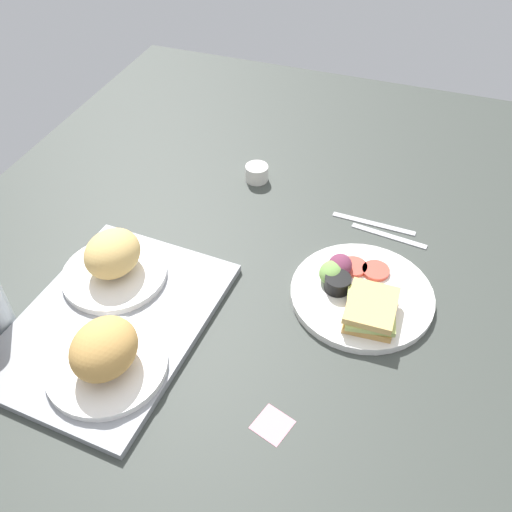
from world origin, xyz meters
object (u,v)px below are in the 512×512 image
at_px(fork, 389,236).
at_px(sticky_note, 273,425).
at_px(knife, 374,223).
at_px(plate_with_salad, 360,293).
at_px(bread_plate_far, 113,261).
at_px(espresso_cup, 257,173).
at_px(bread_plate_near, 105,354).
at_px(serving_tray, 113,321).

distance_m(fork, sticky_note, 0.53).
relative_size(knife, sticky_note, 3.39).
relative_size(plate_with_salad, knife, 1.48).
bearing_deg(fork, knife, -29.95).
xyz_separation_m(bread_plate_far, espresso_cup, (0.42, -0.15, -0.03)).
bearing_deg(bread_plate_near, fork, -37.12).
bearing_deg(bread_plate_far, plate_with_salad, -76.70).
xyz_separation_m(espresso_cup, knife, (-0.07, -0.31, -0.02)).
height_order(plate_with_salad, fork, plate_with_salad).
bearing_deg(serving_tray, espresso_cup, -11.01).
relative_size(serving_tray, fork, 2.65).
height_order(serving_tray, knife, serving_tray).
distance_m(serving_tray, fork, 0.62).
bearing_deg(bread_plate_near, serving_tray, 27.96).
bearing_deg(knife, serving_tray, 50.34).
relative_size(bread_plate_near, bread_plate_far, 1.00).
relative_size(fork, knife, 0.89).
xyz_separation_m(bread_plate_far, plate_with_salad, (0.11, -0.48, -0.04)).
height_order(bread_plate_far, plate_with_salad, bread_plate_far).
height_order(bread_plate_far, knife, bread_plate_far).
bearing_deg(bread_plate_near, bread_plate_far, 26.71).
bearing_deg(sticky_note, fork, -10.65).
bearing_deg(knife, bread_plate_far, 39.54).
bearing_deg(sticky_note, serving_tray, 74.36).
relative_size(plate_with_salad, sticky_note, 5.03).
xyz_separation_m(serving_tray, plate_with_salad, (0.22, -0.43, 0.01)).
bearing_deg(knife, plate_with_salad, 96.18).
xyz_separation_m(fork, knife, (0.03, 0.04, 0.00)).
xyz_separation_m(bread_plate_near, knife, (0.55, -0.36, -0.05)).
bearing_deg(plate_with_salad, serving_tray, 117.14).
relative_size(bread_plate_near, plate_with_salad, 0.74).
distance_m(plate_with_salad, knife, 0.24).
distance_m(bread_plate_far, knife, 0.58).
height_order(serving_tray, espresso_cup, espresso_cup).
xyz_separation_m(bread_plate_near, bread_plate_far, (0.21, 0.10, -0.00)).
distance_m(bread_plate_far, plate_with_salad, 0.49).
xyz_separation_m(bread_plate_far, knife, (0.35, -0.46, -0.05)).
relative_size(bread_plate_near, espresso_cup, 3.75).
height_order(fork, sticky_note, fork).
distance_m(serving_tray, bread_plate_far, 0.13).
bearing_deg(sticky_note, espresso_cup, 21.71).
xyz_separation_m(serving_tray, bread_plate_near, (-0.10, -0.05, 0.05)).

